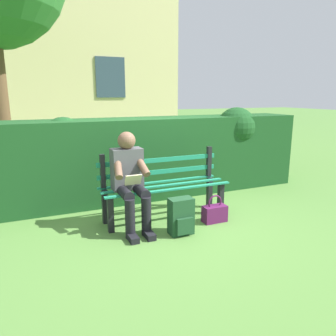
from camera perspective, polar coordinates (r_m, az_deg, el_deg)
ground at (r=4.40m, az=-0.53°, el=-8.93°), size 60.00×60.00×0.00m
park_bench at (r=4.31m, az=-0.86°, el=-3.18°), size 1.72×0.46×0.91m
person_seated at (r=3.94m, az=-6.80°, el=-1.79°), size 0.44×0.73×1.20m
hedge_backdrop at (r=5.24m, az=-2.83°, el=2.39°), size 5.29×0.84×1.43m
building_facade at (r=11.59m, az=-24.43°, el=22.86°), size 9.15×2.82×7.69m
backpack at (r=3.86m, az=2.34°, el=-8.67°), size 0.29×0.25×0.45m
handbag at (r=4.28m, az=8.32°, el=-7.95°), size 0.32×0.16×0.37m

